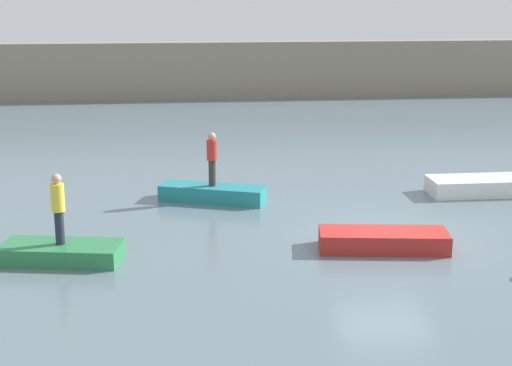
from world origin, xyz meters
name	(u,v)px	position (x,y,z in m)	size (l,w,h in m)	color
ground_plane	(387,237)	(0.00, 0.00, 0.00)	(120.00, 120.00, 0.00)	slate
embankment_wall	(269,69)	(0.00, 25.70, 1.61)	(80.00, 1.20, 3.21)	gray
rowboat_green	(61,252)	(-8.21, -0.88, 0.21)	(2.85, 1.17, 0.43)	#2D7F47
rowboat_teal	(213,193)	(-4.36, 3.92, 0.24)	(3.21, 0.91, 0.48)	teal
rowboat_red	(383,240)	(-0.35, -0.89, 0.24)	(3.18, 1.11, 0.48)	red
rowboat_white	(480,186)	(4.05, 3.88, 0.26)	(3.20, 1.30, 0.52)	white
person_red_shirt	(212,156)	(-4.36, 3.92, 1.40)	(0.32, 0.32, 1.64)	#38332D
person_yellow_shirt	(58,205)	(-8.21, -0.88, 1.38)	(0.32, 0.32, 1.72)	#232838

